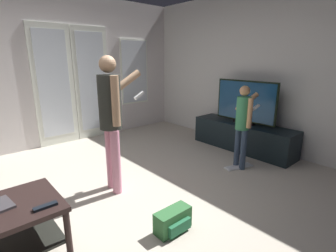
{
  "coord_description": "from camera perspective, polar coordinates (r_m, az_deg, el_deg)",
  "views": [
    {
      "loc": [
        -1.15,
        -2.28,
        1.56
      ],
      "look_at": [
        0.8,
        -0.07,
        0.77
      ],
      "focal_mm": 27.05,
      "sensor_mm": 36.0,
      "label": 1
    }
  ],
  "objects": [
    {
      "name": "ground_plane",
      "position": [
        3.0,
        -12.99,
        -16.93
      ],
      "size": [
        5.95,
        5.06,
        0.02
      ],
      "primitive_type": "cube",
      "color": "#BEB2A2"
    },
    {
      "name": "wall_back_with_doors",
      "position": [
        4.94,
        -27.12,
        10.64
      ],
      "size": [
        5.95,
        0.09,
        2.71
      ],
      "color": "silver",
      "rests_on": "ground_plane"
    },
    {
      "name": "wall_right_plain",
      "position": [
        4.69,
        19.87,
        11.53
      ],
      "size": [
        0.06,
        5.06,
        2.68
      ],
      "color": "silver",
      "rests_on": "ground_plane"
    },
    {
      "name": "tv_stand",
      "position": [
        4.6,
        16.53,
        -2.27
      ],
      "size": [
        0.49,
        1.78,
        0.47
      ],
      "color": "black",
      "rests_on": "ground_plane"
    },
    {
      "name": "flat_screen_tv",
      "position": [
        4.47,
        17.06,
        5.18
      ],
      "size": [
        0.08,
        1.1,
        0.73
      ],
      "color": "black",
      "rests_on": "tv_stand"
    },
    {
      "name": "person_adult",
      "position": [
        2.95,
        -12.6,
        2.85
      ],
      "size": [
        0.67,
        0.43,
        1.59
      ],
      "color": "pink",
      "rests_on": "ground_plane"
    },
    {
      "name": "person_child",
      "position": [
        3.7,
        16.58,
        1.35
      ],
      "size": [
        0.54,
        0.32,
        1.2
      ],
      "color": "#2F3F55",
      "rests_on": "ground_plane"
    },
    {
      "name": "backpack",
      "position": [
        2.51,
        1.21,
        -20.55
      ],
      "size": [
        0.36,
        0.19,
        0.21
      ],
      "color": "#336B39",
      "rests_on": "ground_plane"
    },
    {
      "name": "loose_keyboard",
      "position": [
        3.92,
        15.63,
        -8.81
      ],
      "size": [
        0.46,
        0.25,
        0.02
      ],
      "color": "white",
      "rests_on": "ground_plane"
    },
    {
      "name": "tv_remote_black",
      "position": [
        2.19,
        -25.89,
        -15.98
      ],
      "size": [
        0.17,
        0.05,
        0.02
      ],
      "primitive_type": "cube",
      "rotation": [
        0.0,
        0.0,
        -0.01
      ],
      "color": "black",
      "rests_on": "coffee_table"
    }
  ]
}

